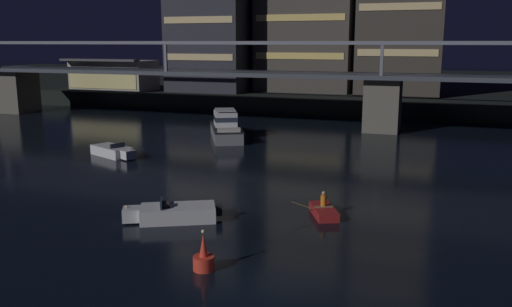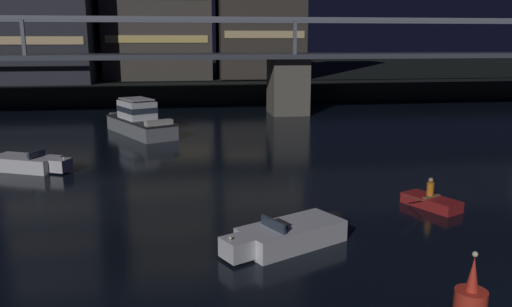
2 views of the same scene
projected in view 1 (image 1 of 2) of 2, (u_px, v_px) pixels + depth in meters
ground_plane at (264, 289)px, 20.69m from camera, size 400.00×400.00×0.00m
far_riverbank at (411, 86)px, 101.75m from camera, size 240.00×80.00×2.20m
river_bridge at (384, 88)px, 56.65m from camera, size 102.12×6.40×9.38m
tower_west_low at (217, 3)px, 79.65m from camera, size 11.17×13.70×25.77m
waterfront_pavilion at (114, 75)px, 80.88m from camera, size 12.40×7.40×4.70m
cabin_cruiser_near_left at (226, 127)px, 53.15m from camera, size 6.05×9.08×2.79m
speedboat_near_center at (174, 213)px, 28.56m from camera, size 4.94×3.41×1.16m
speedboat_mid_left at (114, 151)px, 44.75m from camera, size 5.00×3.26×1.16m
channel_buoy at (204, 259)px, 22.37m from camera, size 0.90×0.90×1.76m
dinghy_with_paddler at (324, 211)px, 29.40m from camera, size 2.70×2.82×1.36m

